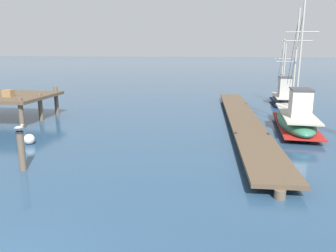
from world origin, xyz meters
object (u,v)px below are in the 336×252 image
at_px(fishing_boat_0, 296,118).
at_px(perched_seagull, 19,128).
at_px(mooring_piling, 21,150).
at_px(fishing_boat_1, 283,96).
at_px(mooring_buoy, 29,139).

relative_size(fishing_boat_0, perched_seagull, 25.94).
relative_size(fishing_boat_0, mooring_piling, 5.69).
bearing_deg(fishing_boat_0, mooring_piling, -143.01).
bearing_deg(fishing_boat_1, perched_seagull, -124.29).
bearing_deg(mooring_piling, perched_seagull, -123.83).
distance_m(fishing_boat_0, perched_seagull, 14.64).
xyz_separation_m(perched_seagull, mooring_buoy, (-1.83, 3.32, -1.44)).
xyz_separation_m(fishing_boat_1, mooring_buoy, (-14.18, -14.80, -0.41)).
distance_m(fishing_boat_1, mooring_buoy, 20.50).
xyz_separation_m(fishing_boat_0, fishing_boat_1, (0.69, 9.33, -0.03)).
bearing_deg(mooring_buoy, fishing_boat_1, 46.22).
bearing_deg(perched_seagull, mooring_piling, 56.17).
relative_size(fishing_boat_0, mooring_buoy, 14.90).
relative_size(perched_seagull, mooring_buoy, 0.57).
height_order(fishing_boat_1, mooring_piling, fishing_boat_1).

